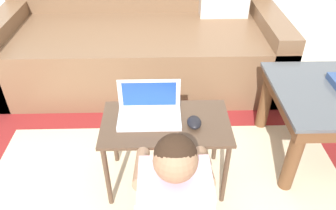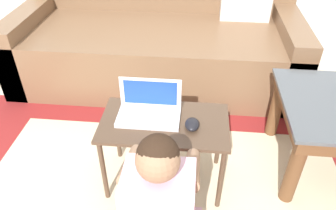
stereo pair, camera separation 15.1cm
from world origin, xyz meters
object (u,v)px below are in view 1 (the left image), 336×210
at_px(laptop_desk, 166,130).
at_px(computer_mouse, 194,122).
at_px(couch, 141,41).
at_px(laptop, 149,113).

distance_m(laptop_desk, computer_mouse, 0.15).
bearing_deg(computer_mouse, couch, 104.27).
xyz_separation_m(laptop_desk, laptop, (-0.07, 0.03, 0.08)).
bearing_deg(couch, computer_mouse, -75.73).
height_order(laptop, computer_mouse, laptop).
height_order(laptop_desk, computer_mouse, computer_mouse).
bearing_deg(couch, laptop_desk, -81.71).
height_order(laptop_desk, laptop, laptop).
bearing_deg(couch, laptop, -85.35).
bearing_deg(computer_mouse, laptop, 163.49).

